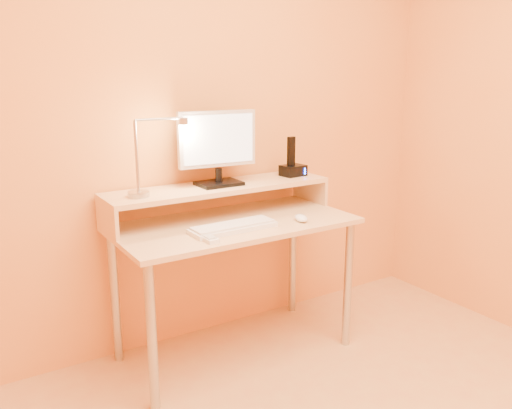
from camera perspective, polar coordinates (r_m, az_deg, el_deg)
wall_back at (r=2.84m, az=-5.75°, el=10.03°), size 3.00×0.04×2.50m
desk_leg_fl at (r=2.37m, az=-11.11°, el=-13.96°), size 0.04×0.04×0.69m
desk_leg_fr at (r=2.89m, az=9.84°, el=-8.49°), size 0.04×0.04×0.69m
desk_leg_bl at (r=2.79m, az=-14.90°, el=-9.62°), size 0.04×0.04×0.69m
desk_leg_br at (r=3.25m, az=3.95°, el=-5.70°), size 0.04×0.04×0.69m
desk_lower at (r=2.66m, az=-2.37°, el=-2.11°), size 1.20×0.60×0.02m
shelf_riser_left at (r=2.55m, az=-15.72°, el=-1.49°), size 0.02×0.30×0.14m
shelf_riser_right at (r=3.08m, az=5.80°, el=1.63°), size 0.02×0.30×0.14m
desk_shelf at (r=2.74m, az=-3.96°, el=1.84°), size 1.20×0.30×0.02m
monitor_foot at (r=2.74m, az=-4.01°, el=2.28°), size 0.22×0.16×0.02m
monitor_neck at (r=2.73m, az=-4.02°, el=3.18°), size 0.04×0.04×0.07m
monitor_panel at (r=2.71m, az=-4.19°, el=7.06°), size 0.41×0.07×0.28m
monitor_back at (r=2.73m, az=-4.43°, el=7.11°), size 0.37×0.04×0.24m
monitor_screen at (r=2.69m, az=-4.01°, el=7.02°), size 0.37×0.03×0.24m
lamp_base at (r=2.54m, az=-12.49°, el=1.09°), size 0.10×0.10×0.02m
lamp_post at (r=2.50m, az=-12.70°, el=5.05°), size 0.01×0.01×0.33m
lamp_arm at (r=2.53m, az=-10.32°, el=9.02°), size 0.24×0.01×0.01m
lamp_head at (r=2.58m, az=-7.80°, el=8.87°), size 0.04×0.04×0.03m
lamp_bulb at (r=2.58m, az=-7.79°, el=8.52°), size 0.03×0.03×0.00m
phone_dock at (r=2.98m, az=4.00°, el=3.67°), size 0.14×0.11×0.06m
phone_handset at (r=2.95m, az=3.80°, el=5.74°), size 0.04×0.03×0.16m
phone_led at (r=2.97m, az=5.28°, el=3.59°), size 0.01×0.00×0.04m
keyboard at (r=2.51m, az=-2.46°, el=-2.52°), size 0.43×0.15×0.02m
mouse at (r=2.66m, az=4.87°, el=-1.45°), size 0.09×0.11×0.03m
remote_control at (r=2.40m, az=-5.58°, el=-3.44°), size 0.06×0.19×0.02m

